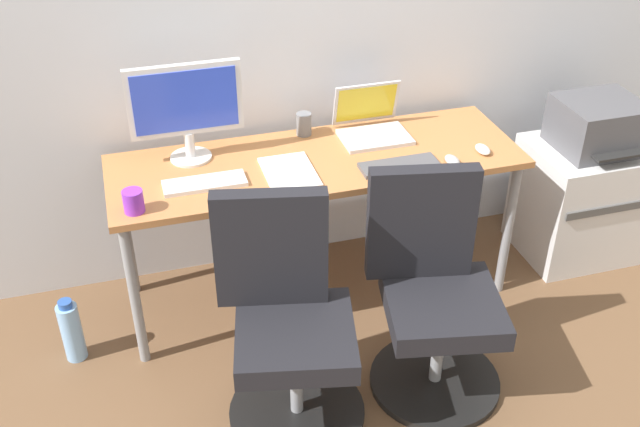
{
  "coord_description": "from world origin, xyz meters",
  "views": [
    {
      "loc": [
        -0.79,
        -2.74,
        2.3
      ],
      "look_at": [
        0.0,
        -0.05,
        0.47
      ],
      "focal_mm": 41.87,
      "sensor_mm": 36.0,
      "label": 1
    }
  ],
  "objects_px": {
    "side_cabinet": "(581,199)",
    "desktop_monitor": "(186,106)",
    "coffee_mug": "(133,201)",
    "printer": "(598,125)",
    "water_bottle_on_floor": "(72,331)",
    "office_chair_left": "(287,325)",
    "office_chair_right": "(434,296)",
    "open_laptop": "(371,123)"
  },
  "relations": [
    {
      "from": "printer",
      "to": "coffee_mug",
      "type": "distance_m",
      "value": 2.19
    },
    {
      "from": "desktop_monitor",
      "to": "office_chair_right",
      "type": "bearing_deg",
      "value": -45.68
    },
    {
      "from": "desktop_monitor",
      "to": "coffee_mug",
      "type": "relative_size",
      "value": 5.22
    },
    {
      "from": "printer",
      "to": "desktop_monitor",
      "type": "relative_size",
      "value": 0.83
    },
    {
      "from": "water_bottle_on_floor",
      "to": "coffee_mug",
      "type": "bearing_deg",
      "value": -10.08
    },
    {
      "from": "office_chair_left",
      "to": "printer",
      "type": "bearing_deg",
      "value": 20.54
    },
    {
      "from": "office_chair_right",
      "to": "coffee_mug",
      "type": "xyz_separation_m",
      "value": [
        -1.08,
        0.47,
        0.35
      ]
    },
    {
      "from": "office_chair_left",
      "to": "office_chair_right",
      "type": "distance_m",
      "value": 0.6
    },
    {
      "from": "side_cabinet",
      "to": "desktop_monitor",
      "type": "distance_m",
      "value": 2.04
    },
    {
      "from": "office_chair_left",
      "to": "water_bottle_on_floor",
      "type": "xyz_separation_m",
      "value": [
        -0.82,
        0.53,
        -0.28
      ]
    },
    {
      "from": "office_chair_right",
      "to": "side_cabinet",
      "type": "distance_m",
      "value": 1.28
    },
    {
      "from": "open_laptop",
      "to": "water_bottle_on_floor",
      "type": "bearing_deg",
      "value": -168.1
    },
    {
      "from": "office_chair_right",
      "to": "water_bottle_on_floor",
      "type": "bearing_deg",
      "value": 159.68
    },
    {
      "from": "printer",
      "to": "office_chair_left",
      "type": "bearing_deg",
      "value": -159.46
    },
    {
      "from": "office_chair_right",
      "to": "coffee_mug",
      "type": "distance_m",
      "value": 1.23
    },
    {
      "from": "office_chair_right",
      "to": "printer",
      "type": "xyz_separation_m",
      "value": [
        1.1,
        0.63,
        0.29
      ]
    },
    {
      "from": "open_laptop",
      "to": "side_cabinet",
      "type": "bearing_deg",
      "value": -10.15
    },
    {
      "from": "coffee_mug",
      "to": "printer",
      "type": "bearing_deg",
      "value": 4.46
    },
    {
      "from": "printer",
      "to": "side_cabinet",
      "type": "bearing_deg",
      "value": 90.0
    },
    {
      "from": "side_cabinet",
      "to": "printer",
      "type": "distance_m",
      "value": 0.42
    },
    {
      "from": "printer",
      "to": "water_bottle_on_floor",
      "type": "bearing_deg",
      "value": -177.51
    },
    {
      "from": "office_chair_left",
      "to": "office_chair_right",
      "type": "height_order",
      "value": "same"
    },
    {
      "from": "water_bottle_on_floor",
      "to": "open_laptop",
      "type": "distance_m",
      "value": 1.6
    },
    {
      "from": "side_cabinet",
      "to": "open_laptop",
      "type": "xyz_separation_m",
      "value": [
        -1.08,
        0.19,
        0.49
      ]
    },
    {
      "from": "printer",
      "to": "coffee_mug",
      "type": "bearing_deg",
      "value": -175.54
    },
    {
      "from": "office_chair_right",
      "to": "coffee_mug",
      "type": "relative_size",
      "value": 10.22
    },
    {
      "from": "office_chair_right",
      "to": "side_cabinet",
      "type": "bearing_deg",
      "value": 30.04
    },
    {
      "from": "water_bottle_on_floor",
      "to": "office_chair_left",
      "type": "bearing_deg",
      "value": -32.55
    },
    {
      "from": "office_chair_left",
      "to": "office_chair_right",
      "type": "relative_size",
      "value": 1.0
    },
    {
      "from": "side_cabinet",
      "to": "open_laptop",
      "type": "distance_m",
      "value": 1.2
    },
    {
      "from": "open_laptop",
      "to": "coffee_mug",
      "type": "bearing_deg",
      "value": -161.71
    },
    {
      "from": "office_chair_right",
      "to": "side_cabinet",
      "type": "relative_size",
      "value": 1.57
    },
    {
      "from": "office_chair_right",
      "to": "desktop_monitor",
      "type": "distance_m",
      "value": 1.29
    },
    {
      "from": "office_chair_left",
      "to": "side_cabinet",
      "type": "xyz_separation_m",
      "value": [
        1.69,
        0.64,
        -0.12
      ]
    },
    {
      "from": "office_chair_right",
      "to": "side_cabinet",
      "type": "xyz_separation_m",
      "value": [
        1.1,
        0.64,
        -0.12
      ]
    },
    {
      "from": "side_cabinet",
      "to": "water_bottle_on_floor",
      "type": "distance_m",
      "value": 2.53
    },
    {
      "from": "water_bottle_on_floor",
      "to": "desktop_monitor",
      "type": "height_order",
      "value": "desktop_monitor"
    },
    {
      "from": "side_cabinet",
      "to": "coffee_mug",
      "type": "bearing_deg",
      "value": -175.52
    },
    {
      "from": "office_chair_right",
      "to": "water_bottle_on_floor",
      "type": "xyz_separation_m",
      "value": [
        -1.42,
        0.53,
        -0.28
      ]
    },
    {
      "from": "water_bottle_on_floor",
      "to": "office_chair_right",
      "type": "bearing_deg",
      "value": -20.32
    },
    {
      "from": "office_chair_right",
      "to": "office_chair_left",
      "type": "bearing_deg",
      "value": -179.98
    },
    {
      "from": "office_chair_left",
      "to": "office_chair_right",
      "type": "bearing_deg",
      "value": 0.02
    }
  ]
}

